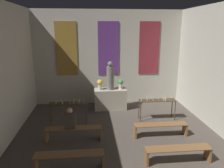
{
  "coord_description": "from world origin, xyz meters",
  "views": [
    {
      "loc": [
        -0.87,
        -0.7,
        3.65
      ],
      "look_at": [
        0.0,
        8.11,
        1.39
      ],
      "focal_mm": 35.0,
      "sensor_mm": 36.0,
      "label": 1
    }
  ],
  "objects_px": {
    "statue": "(110,77)",
    "candle_rack_right": "(157,103)",
    "flower_vase_left": "(100,84)",
    "pew_back_left": "(74,131)",
    "altar": "(110,99)",
    "pew_third_right": "(178,152)",
    "pew_third_left": "(70,158)",
    "pew_back_right": "(160,127)",
    "candle_rack_left": "(68,106)",
    "person_seated": "(70,119)",
    "flower_vase_right": "(121,83)"
  },
  "relations": [
    {
      "from": "flower_vase_right",
      "to": "pew_back_right",
      "type": "bearing_deg",
      "value": -70.46
    },
    {
      "from": "altar",
      "to": "person_seated",
      "type": "height_order",
      "value": "person_seated"
    },
    {
      "from": "pew_back_left",
      "to": "person_seated",
      "type": "distance_m",
      "value": 0.44
    },
    {
      "from": "candle_rack_left",
      "to": "flower_vase_left",
      "type": "bearing_deg",
      "value": 47.68
    },
    {
      "from": "candle_rack_left",
      "to": "pew_back_right",
      "type": "distance_m",
      "value": 3.58
    },
    {
      "from": "pew_third_right",
      "to": "pew_back_left",
      "type": "relative_size",
      "value": 1.0
    },
    {
      "from": "pew_third_right",
      "to": "person_seated",
      "type": "xyz_separation_m",
      "value": [
        -3.08,
        1.55,
        0.43
      ]
    },
    {
      "from": "altar",
      "to": "candle_rack_left",
      "type": "distance_m",
      "value": 2.29
    },
    {
      "from": "altar",
      "to": "pew_back_left",
      "type": "xyz_separation_m",
      "value": [
        -1.49,
        -2.85,
        -0.15
      ]
    },
    {
      "from": "flower_vase_left",
      "to": "pew_back_right",
      "type": "height_order",
      "value": "flower_vase_left"
    },
    {
      "from": "statue",
      "to": "flower_vase_left",
      "type": "distance_m",
      "value": 0.58
    },
    {
      "from": "person_seated",
      "to": "flower_vase_left",
      "type": "bearing_deg",
      "value": 68.55
    },
    {
      "from": "altar",
      "to": "person_seated",
      "type": "relative_size",
      "value": 2.06
    },
    {
      "from": "pew_third_right",
      "to": "pew_back_right",
      "type": "distance_m",
      "value": 1.55
    },
    {
      "from": "altar",
      "to": "pew_back_left",
      "type": "distance_m",
      "value": 3.22
    },
    {
      "from": "candle_rack_left",
      "to": "pew_third_left",
      "type": "relative_size",
      "value": 0.8
    },
    {
      "from": "altar",
      "to": "candle_rack_left",
      "type": "bearing_deg",
      "value": -141.19
    },
    {
      "from": "candle_rack_left",
      "to": "pew_back_right",
      "type": "height_order",
      "value": "candle_rack_left"
    },
    {
      "from": "pew_back_right",
      "to": "candle_rack_right",
      "type": "bearing_deg",
      "value": 78.29
    },
    {
      "from": "altar",
      "to": "pew_third_right",
      "type": "distance_m",
      "value": 4.64
    },
    {
      "from": "statue",
      "to": "flower_vase_right",
      "type": "relative_size",
      "value": 2.8
    },
    {
      "from": "flower_vase_left",
      "to": "pew_back_right",
      "type": "xyz_separation_m",
      "value": [
        1.96,
        -2.85,
        -0.88
      ]
    },
    {
      "from": "altar",
      "to": "flower_vase_left",
      "type": "xyz_separation_m",
      "value": [
        -0.48,
        0.0,
        0.74
      ]
    },
    {
      "from": "pew_third_left",
      "to": "pew_back_left",
      "type": "bearing_deg",
      "value": 90.0
    },
    {
      "from": "flower_vase_left",
      "to": "candle_rack_left",
      "type": "relative_size",
      "value": 0.31
    },
    {
      "from": "altar",
      "to": "pew_third_left",
      "type": "distance_m",
      "value": 4.64
    },
    {
      "from": "statue",
      "to": "pew_back_right",
      "type": "relative_size",
      "value": 0.7
    },
    {
      "from": "pew_back_right",
      "to": "person_seated",
      "type": "height_order",
      "value": "person_seated"
    },
    {
      "from": "statue",
      "to": "pew_third_left",
      "type": "distance_m",
      "value": 4.8
    },
    {
      "from": "candle_rack_right",
      "to": "pew_back_left",
      "type": "height_order",
      "value": "candle_rack_right"
    },
    {
      "from": "pew_third_left",
      "to": "person_seated",
      "type": "bearing_deg",
      "value": 94.01
    },
    {
      "from": "candle_rack_left",
      "to": "pew_third_left",
      "type": "bearing_deg",
      "value": -84.42
    },
    {
      "from": "flower_vase_left",
      "to": "pew_back_left",
      "type": "xyz_separation_m",
      "value": [
        -1.01,
        -2.85,
        -0.88
      ]
    },
    {
      "from": "candle_rack_right",
      "to": "pew_back_right",
      "type": "height_order",
      "value": "candle_rack_right"
    },
    {
      "from": "flower_vase_right",
      "to": "pew_third_right",
      "type": "bearing_deg",
      "value": -77.05
    },
    {
      "from": "flower_vase_right",
      "to": "pew_back_right",
      "type": "xyz_separation_m",
      "value": [
        1.01,
        -2.85,
        -0.88
      ]
    },
    {
      "from": "flower_vase_left",
      "to": "pew_third_left",
      "type": "bearing_deg",
      "value": -102.95
    },
    {
      "from": "pew_back_left",
      "to": "pew_back_right",
      "type": "xyz_separation_m",
      "value": [
        2.97,
        0.0,
        0.0
      ]
    },
    {
      "from": "pew_third_left",
      "to": "pew_back_left",
      "type": "xyz_separation_m",
      "value": [
        0.0,
        1.55,
        0.0
      ]
    },
    {
      "from": "statue",
      "to": "candle_rack_left",
      "type": "distance_m",
      "value": 2.42
    },
    {
      "from": "pew_third_left",
      "to": "statue",
      "type": "bearing_deg",
      "value": 71.32
    },
    {
      "from": "candle_rack_right",
      "to": "pew_third_left",
      "type": "height_order",
      "value": "candle_rack_right"
    },
    {
      "from": "altar",
      "to": "statue",
      "type": "bearing_deg",
      "value": 0.0
    },
    {
      "from": "statue",
      "to": "candle_rack_right",
      "type": "distance_m",
      "value": 2.42
    },
    {
      "from": "candle_rack_right",
      "to": "flower_vase_right",
      "type": "bearing_deg",
      "value": 132.41
    },
    {
      "from": "pew_third_right",
      "to": "altar",
      "type": "bearing_deg",
      "value": 108.68
    },
    {
      "from": "altar",
      "to": "statue",
      "type": "relative_size",
      "value": 1.14
    },
    {
      "from": "person_seated",
      "to": "pew_third_right",
      "type": "bearing_deg",
      "value": -26.67
    },
    {
      "from": "candle_rack_right",
      "to": "pew_third_left",
      "type": "bearing_deg",
      "value": -137.75
    },
    {
      "from": "pew_third_right",
      "to": "person_seated",
      "type": "relative_size",
      "value": 2.6
    }
  ]
}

